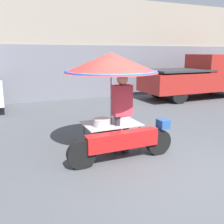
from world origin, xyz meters
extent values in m
plane|color=#4C4F54|center=(0.00, 0.00, 0.00)|extent=(36.00, 36.00, 0.00)
cube|color=gray|center=(0.00, 8.51, 2.24)|extent=(28.00, 2.00, 4.48)
cube|color=slate|center=(0.00, 7.48, 1.20)|extent=(23.80, 0.06, 2.40)
cylinder|color=black|center=(0.32, 0.59, 0.27)|extent=(0.54, 0.14, 0.54)
cylinder|color=black|center=(-1.34, 0.59, 0.27)|extent=(0.54, 0.14, 0.54)
cube|color=red|center=(-0.51, 0.59, 0.43)|extent=(1.46, 0.24, 0.32)
cube|color=#234C93|center=(0.42, 0.59, 0.65)|extent=(0.20, 0.24, 0.18)
cylinder|color=black|center=(-0.51, 1.39, 0.24)|extent=(0.49, 0.14, 0.49)
cylinder|color=#515156|center=(-0.01, 0.80, 0.30)|extent=(0.03, 0.03, 0.61)
cylinder|color=#515156|center=(-0.01, 1.50, 0.30)|extent=(0.03, 0.03, 0.61)
cylinder|color=#515156|center=(-1.00, 0.80, 0.30)|extent=(0.03, 0.03, 0.61)
cylinder|color=#515156|center=(-1.00, 1.50, 0.30)|extent=(0.03, 0.03, 0.61)
cube|color=#B2B2B7|center=(-0.51, 1.15, 0.62)|extent=(1.17, 0.82, 0.02)
cylinder|color=#B2B2B7|center=(-0.51, 1.15, 1.16)|extent=(0.03, 0.03, 1.06)
cone|color=red|center=(-0.51, 1.15, 1.89)|extent=(1.91, 1.91, 0.40)
torus|color=blue|center=(-0.51, 1.15, 1.71)|extent=(1.86, 1.86, 0.05)
cylinder|color=#B7B7BC|center=(-0.77, 1.00, 0.70)|extent=(0.35, 0.35, 0.15)
cylinder|color=#B7B7BC|center=(-0.30, 1.02, 0.72)|extent=(0.39, 0.39, 0.19)
cylinder|color=#1E936B|center=(-0.19, 1.37, 0.71)|extent=(0.21, 0.21, 0.17)
cylinder|color=#2D2D33|center=(-0.44, 0.94, 0.41)|extent=(0.14, 0.14, 0.83)
cylinder|color=#2D2D33|center=(-0.26, 0.94, 0.41)|extent=(0.14, 0.14, 0.83)
cube|color=#C13847|center=(-0.35, 0.94, 1.14)|extent=(0.38, 0.22, 0.62)
sphere|color=tan|center=(-0.35, 0.94, 1.56)|extent=(0.22, 0.22, 0.22)
cylinder|color=black|center=(7.30, 6.36, 0.38)|extent=(0.77, 0.24, 0.77)
cylinder|color=black|center=(4.10, 4.76, 0.38)|extent=(0.77, 0.24, 0.77)
cylinder|color=black|center=(4.10, 6.36, 0.38)|extent=(0.77, 0.24, 0.77)
cube|color=#A3231E|center=(5.70, 5.56, 0.80)|extent=(5.33, 1.89, 0.83)
cube|color=#A3231E|center=(6.55, 5.56, 1.60)|extent=(1.81, 1.74, 0.79)
cube|color=#2D2D33|center=(4.64, 5.56, 1.31)|extent=(2.77, 1.81, 0.08)
camera|label=1|loc=(-2.50, -3.53, 2.08)|focal=40.00mm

